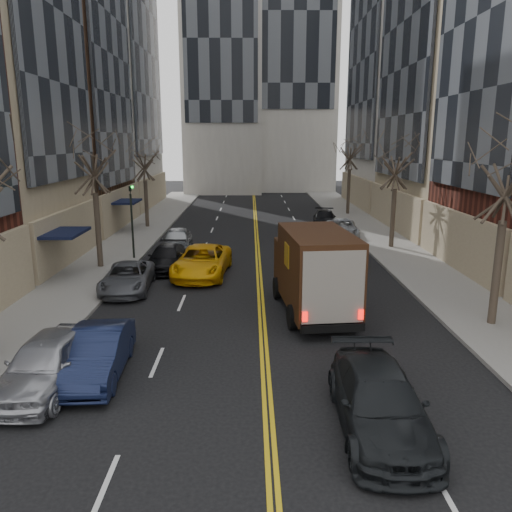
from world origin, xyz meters
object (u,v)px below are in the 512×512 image
at_px(taxi, 202,261).
at_px(pedestrian, 309,281).
at_px(ups_truck, 314,272).
at_px(observer_sedan, 380,402).

relative_size(taxi, pedestrian, 3.51).
distance_m(taxi, pedestrian, 6.47).
bearing_deg(ups_truck, taxi, 125.54).
relative_size(observer_sedan, taxi, 0.93).
height_order(ups_truck, pedestrian, ups_truck).
bearing_deg(ups_truck, observer_sedan, -91.72).
distance_m(ups_truck, taxi, 7.86).
distance_m(ups_truck, pedestrian, 2.26).
relative_size(observer_sedan, pedestrian, 3.25).
relative_size(ups_truck, pedestrian, 4.16).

